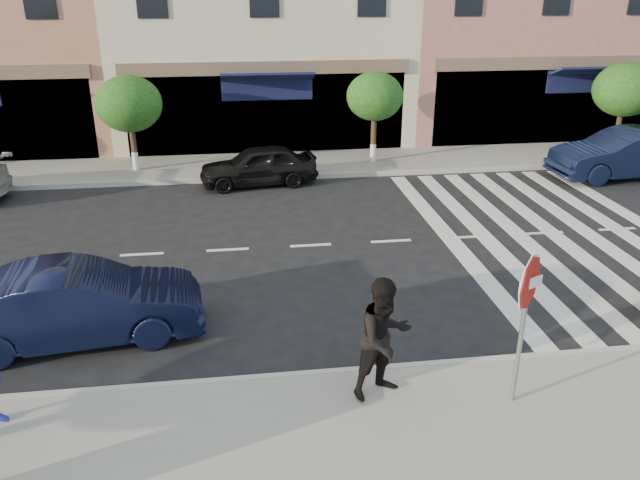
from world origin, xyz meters
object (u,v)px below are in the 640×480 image
Objects in this scene: car_near_mid at (78,304)px; car_far_mid at (258,165)px; car_far_right at (626,154)px; stop_sign at (527,297)px; walker at (384,338)px.

car_near_mid is 1.17× the size of car_far_mid.
car_far_right is at bearing -69.14° from car_near_mid.
stop_sign reaches higher than car_far_right.
walker reaches higher than car_near_mid.
walker is 5.49m from car_near_mid.
car_far_mid is (-1.37, 11.25, -0.48)m from walker.
stop_sign is at bearing -41.22° from car_far_right.
car_far_mid is at bearing 73.24° from walker.
car_near_mid is at bearing 129.76° from walker.
car_far_right is (15.31, 7.97, 0.08)m from car_near_mid.
car_near_mid is 0.89× the size of car_far_right.
stop_sign is 0.50× the size of car_far_right.
walker reaches higher than car_far_mid.
car_far_mid is at bearing 81.15° from stop_sign.
walker is at bearing -123.16° from car_near_mid.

